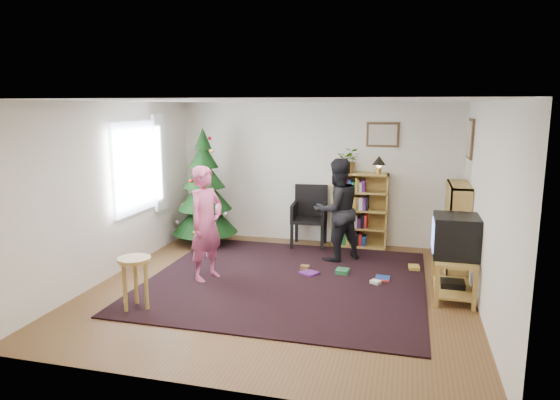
% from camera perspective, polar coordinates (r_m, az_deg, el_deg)
% --- Properties ---
extents(floor, '(5.00, 5.00, 0.00)m').
position_cam_1_polar(floor, '(6.87, 0.11, -10.06)').
color(floor, brown).
rests_on(floor, ground).
extents(ceiling, '(5.00, 5.00, 0.00)m').
position_cam_1_polar(ceiling, '(6.42, 0.12, 11.29)').
color(ceiling, white).
rests_on(ceiling, wall_back).
extents(wall_back, '(5.00, 0.02, 2.50)m').
position_cam_1_polar(wall_back, '(8.94, 4.12, 3.09)').
color(wall_back, silver).
rests_on(wall_back, floor).
extents(wall_front, '(5.00, 0.02, 2.50)m').
position_cam_1_polar(wall_front, '(4.22, -8.42, -5.79)').
color(wall_front, silver).
rests_on(wall_front, floor).
extents(wall_left, '(0.02, 5.00, 2.50)m').
position_cam_1_polar(wall_left, '(7.54, -18.62, 1.11)').
color(wall_left, silver).
rests_on(wall_left, floor).
extents(wall_right, '(0.02, 5.00, 2.50)m').
position_cam_1_polar(wall_right, '(6.39, 22.38, -0.80)').
color(wall_right, silver).
rests_on(wall_right, floor).
extents(rug, '(3.80, 3.60, 0.02)m').
position_cam_1_polar(rug, '(7.13, 0.72, -9.16)').
color(rug, black).
rests_on(rug, floor).
extents(window_pane, '(0.04, 1.20, 1.40)m').
position_cam_1_polar(window_pane, '(7.99, -16.21, 3.58)').
color(window_pane, silver).
rests_on(window_pane, wall_left).
extents(curtain, '(0.06, 0.35, 1.60)m').
position_cam_1_polar(curtain, '(8.58, -13.60, 4.17)').
color(curtain, silver).
rests_on(curtain, wall_left).
extents(picture_back, '(0.55, 0.03, 0.42)m').
position_cam_1_polar(picture_back, '(8.71, 11.67, 7.32)').
color(picture_back, '#4C3319').
rests_on(picture_back, wall_back).
extents(picture_right, '(0.03, 0.50, 0.60)m').
position_cam_1_polar(picture_right, '(8.03, 20.93, 6.56)').
color(picture_right, '#4C3319').
rests_on(picture_right, wall_right).
extents(christmas_tree, '(1.14, 1.14, 2.07)m').
position_cam_1_polar(christmas_tree, '(8.86, -8.61, 0.38)').
color(christmas_tree, '#3F2816').
rests_on(christmas_tree, rug).
extents(bookshelf_back, '(0.95, 0.30, 1.30)m').
position_cam_1_polar(bookshelf_back, '(8.77, 9.10, -1.05)').
color(bookshelf_back, olive).
rests_on(bookshelf_back, floor).
extents(bookshelf_right, '(0.30, 0.95, 1.30)m').
position_cam_1_polar(bookshelf_right, '(7.95, 19.53, -2.77)').
color(bookshelf_right, olive).
rests_on(bookshelf_right, floor).
extents(tv_stand, '(0.50, 0.89, 0.55)m').
position_cam_1_polar(tv_stand, '(6.85, 19.19, -7.86)').
color(tv_stand, olive).
rests_on(tv_stand, floor).
extents(crt_tv, '(0.56, 0.60, 0.53)m').
position_cam_1_polar(crt_tv, '(6.71, 19.42, -3.90)').
color(crt_tv, black).
rests_on(crt_tv, tv_stand).
extents(armchair, '(0.62, 0.62, 1.06)m').
position_cam_1_polar(armchair, '(8.80, 3.49, -1.49)').
color(armchair, black).
rests_on(armchair, rug).
extents(stool, '(0.39, 0.39, 0.66)m').
position_cam_1_polar(stool, '(6.27, -16.26, -7.64)').
color(stool, olive).
rests_on(stool, floor).
extents(person_standing, '(0.57, 0.69, 1.63)m').
position_cam_1_polar(person_standing, '(7.06, -8.44, -2.70)').
color(person_standing, '#C44E7C').
rests_on(person_standing, rug).
extents(person_by_chair, '(1.01, 0.99, 1.64)m').
position_cam_1_polar(person_by_chair, '(7.91, 6.52, -1.14)').
color(person_by_chair, black).
rests_on(person_by_chair, rug).
extents(potted_plant, '(0.42, 0.38, 0.43)m').
position_cam_1_polar(potted_plant, '(8.66, 7.94, 4.53)').
color(potted_plant, gray).
rests_on(potted_plant, bookshelf_back).
extents(table_lamp, '(0.23, 0.23, 0.30)m').
position_cam_1_polar(table_lamp, '(8.62, 11.25, 4.31)').
color(table_lamp, '#A57F33').
rests_on(table_lamp, bookshelf_back).
extents(floor_clutter, '(1.77, 0.98, 0.08)m').
position_cam_1_polar(floor_clutter, '(7.38, 8.95, -8.37)').
color(floor_clutter, '#A51E19').
rests_on(floor_clutter, rug).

